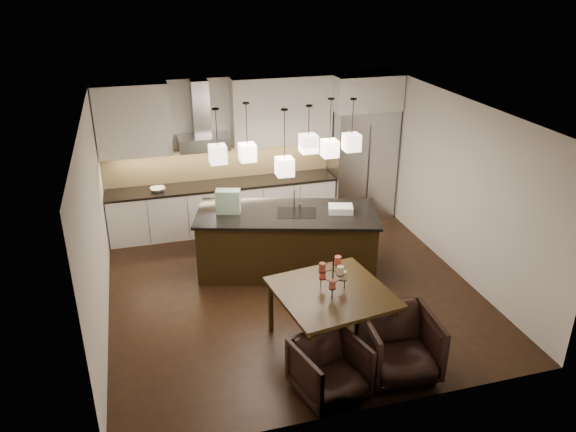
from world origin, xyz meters
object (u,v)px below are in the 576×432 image
object	(u,v)px
armchair_right	(399,344)
dining_table	(331,318)
refrigerator	(361,164)
island_body	(287,242)
armchair_left	(330,369)

from	to	relation	value
armchair_right	dining_table	bearing A→B (deg)	133.40
refrigerator	armchair_right	distance (m)	4.87
island_body	dining_table	bearing A→B (deg)	-73.21
armchair_left	armchair_right	distance (m)	0.95
dining_table	armchair_left	xyz separation A→B (m)	(-0.33, -0.88, -0.06)
armchair_left	dining_table	bearing A→B (deg)	54.20
armchair_right	refrigerator	bearing A→B (deg)	77.52
refrigerator	island_body	bearing A→B (deg)	-138.43
island_body	dining_table	xyz separation A→B (m)	(0.01, -2.11, -0.08)
armchair_left	armchair_right	bearing A→B (deg)	-6.80
island_body	armchair_left	world-z (taller)	island_body
refrigerator	dining_table	world-z (taller)	refrigerator
refrigerator	armchair_left	world-z (taller)	refrigerator
dining_table	island_body	bearing A→B (deg)	81.93
refrigerator	armchair_left	xyz separation A→B (m)	(-2.33, -4.76, -0.72)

